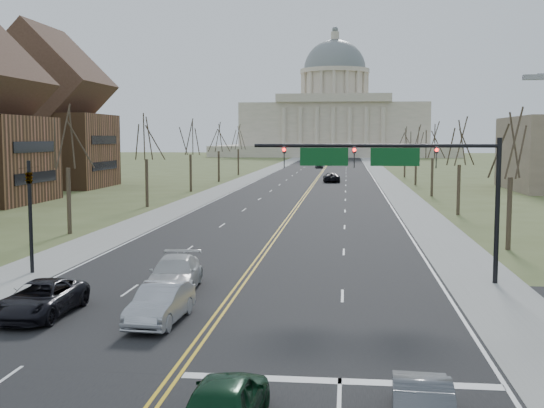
% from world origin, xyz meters
% --- Properties ---
extents(ground, '(600.00, 600.00, 0.00)m').
position_xyz_m(ground, '(0.00, 0.00, 0.00)').
color(ground, '#4F5A2D').
rests_on(ground, ground).
extents(road, '(20.00, 380.00, 0.01)m').
position_xyz_m(road, '(0.00, 110.00, 0.01)').
color(road, black).
rests_on(road, ground).
extents(cross_road, '(120.00, 14.00, 0.01)m').
position_xyz_m(cross_road, '(0.00, 6.00, 0.01)').
color(cross_road, black).
rests_on(cross_road, ground).
extents(sidewalk_left, '(4.00, 380.00, 0.03)m').
position_xyz_m(sidewalk_left, '(-12.00, 110.00, 0.01)').
color(sidewalk_left, gray).
rests_on(sidewalk_left, ground).
extents(sidewalk_right, '(4.00, 380.00, 0.03)m').
position_xyz_m(sidewalk_right, '(12.00, 110.00, 0.01)').
color(sidewalk_right, gray).
rests_on(sidewalk_right, ground).
extents(center_line, '(0.42, 380.00, 0.01)m').
position_xyz_m(center_line, '(0.00, 110.00, 0.01)').
color(center_line, gold).
rests_on(center_line, road).
extents(edge_line_left, '(0.15, 380.00, 0.01)m').
position_xyz_m(edge_line_left, '(-9.80, 110.00, 0.01)').
color(edge_line_left, silver).
rests_on(edge_line_left, road).
extents(edge_line_right, '(0.15, 380.00, 0.01)m').
position_xyz_m(edge_line_right, '(9.80, 110.00, 0.01)').
color(edge_line_right, silver).
rests_on(edge_line_right, road).
extents(stop_bar, '(9.50, 0.50, 0.01)m').
position_xyz_m(stop_bar, '(5.00, -1.00, 0.01)').
color(stop_bar, silver).
rests_on(stop_bar, road).
extents(capitol, '(90.00, 60.00, 50.00)m').
position_xyz_m(capitol, '(0.00, 249.91, 14.20)').
color(capitol, beige).
rests_on(capitol, ground).
extents(signal_mast, '(12.12, 0.44, 7.20)m').
position_xyz_m(signal_mast, '(7.45, 13.50, 5.76)').
color(signal_mast, black).
rests_on(signal_mast, ground).
extents(signal_left, '(0.32, 0.36, 6.00)m').
position_xyz_m(signal_left, '(-11.50, 13.50, 3.71)').
color(signal_left, black).
rests_on(signal_left, ground).
extents(tree_r_0, '(3.74, 3.74, 8.50)m').
position_xyz_m(tree_r_0, '(15.50, 24.00, 6.55)').
color(tree_r_0, '#32261D').
rests_on(tree_r_0, ground).
extents(tree_l_0, '(3.96, 3.96, 9.00)m').
position_xyz_m(tree_l_0, '(-15.50, 28.00, 6.94)').
color(tree_l_0, '#32261D').
rests_on(tree_l_0, ground).
extents(tree_r_1, '(3.74, 3.74, 8.50)m').
position_xyz_m(tree_r_1, '(15.50, 44.00, 6.55)').
color(tree_r_1, '#32261D').
rests_on(tree_r_1, ground).
extents(tree_l_1, '(3.96, 3.96, 9.00)m').
position_xyz_m(tree_l_1, '(-15.50, 48.00, 6.94)').
color(tree_l_1, '#32261D').
rests_on(tree_l_1, ground).
extents(tree_r_2, '(3.74, 3.74, 8.50)m').
position_xyz_m(tree_r_2, '(15.50, 64.00, 6.55)').
color(tree_r_2, '#32261D').
rests_on(tree_r_2, ground).
extents(tree_l_2, '(3.96, 3.96, 9.00)m').
position_xyz_m(tree_l_2, '(-15.50, 68.00, 6.94)').
color(tree_l_2, '#32261D').
rests_on(tree_l_2, ground).
extents(tree_r_3, '(3.74, 3.74, 8.50)m').
position_xyz_m(tree_r_3, '(15.50, 84.00, 6.55)').
color(tree_r_3, '#32261D').
rests_on(tree_r_3, ground).
extents(tree_l_3, '(3.96, 3.96, 9.00)m').
position_xyz_m(tree_l_3, '(-15.50, 88.00, 6.94)').
color(tree_l_3, '#32261D').
rests_on(tree_l_3, ground).
extents(tree_r_4, '(3.74, 3.74, 8.50)m').
position_xyz_m(tree_r_4, '(15.50, 104.00, 6.55)').
color(tree_r_4, '#32261D').
rests_on(tree_r_4, ground).
extents(tree_l_4, '(3.96, 3.96, 9.00)m').
position_xyz_m(tree_l_4, '(-15.50, 108.00, 6.94)').
color(tree_l_4, '#32261D').
rests_on(tree_l_4, ground).
extents(bldg_left_far, '(17.10, 14.28, 23.25)m').
position_xyz_m(bldg_left_far, '(-38.00, 74.00, 9.54)').
color(bldg_left_far, brown).
rests_on(bldg_left_far, ground).
extents(car_nb_inner_lead, '(1.93, 4.41, 1.48)m').
position_xyz_m(car_nb_inner_lead, '(2.23, -4.69, 0.75)').
color(car_nb_inner_lead, black).
rests_on(car_nb_inner_lead, road).
extents(car_nb_outer_lead, '(1.67, 4.20, 1.36)m').
position_xyz_m(car_nb_outer_lead, '(7.05, -4.04, 0.69)').
color(car_nb_outer_lead, '#4F5156').
rests_on(car_nb_outer_lead, road).
extents(car_sb_inner_lead, '(1.82, 4.62, 1.50)m').
position_xyz_m(car_sb_inner_lead, '(-2.02, 4.69, 0.76)').
color(car_sb_inner_lead, '#A3A5AB').
rests_on(car_sb_inner_lead, road).
extents(car_sb_outer_lead, '(2.46, 5.12, 1.41)m').
position_xyz_m(car_sb_outer_lead, '(-7.10, 5.14, 0.72)').
color(car_sb_outer_lead, black).
rests_on(car_sb_outer_lead, road).
extents(car_sb_inner_second, '(2.70, 5.62, 1.58)m').
position_xyz_m(car_sb_inner_second, '(-2.86, 10.19, 0.80)').
color(car_sb_inner_second, '#BABABA').
rests_on(car_sb_inner_second, road).
extents(car_far_nb, '(2.92, 5.60, 1.51)m').
position_xyz_m(car_far_nb, '(2.68, 89.29, 0.77)').
color(car_far_nb, black).
rests_on(car_far_nb, road).
extents(car_far_sb, '(2.11, 4.29, 1.41)m').
position_xyz_m(car_far_sb, '(-1.31, 138.47, 0.72)').
color(car_far_sb, '#45464C').
rests_on(car_far_sb, road).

